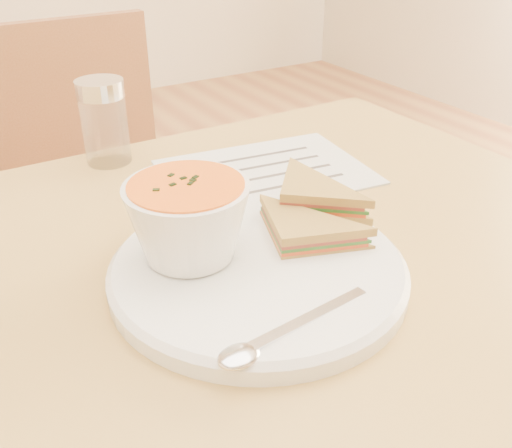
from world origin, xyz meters
TOP-DOWN VIEW (x-y plane):
  - chair_far at (0.02, 0.52)m, footprint 0.40×0.40m
  - plate at (0.02, -0.06)m, footprint 0.31×0.31m
  - soup_bowl at (-0.03, -0.02)m, footprint 0.14×0.14m
  - sandwich_half_a at (0.04, -0.07)m, footprint 0.13×0.13m
  - sandwich_half_b at (0.08, -0.01)m, footprint 0.14×0.14m
  - spoon at (-0.01, -0.16)m, footprint 0.19×0.06m
  - paper_menu at (0.17, 0.15)m, footprint 0.30×0.24m
  - condiment_shaker at (-0.01, 0.30)m, footprint 0.08×0.08m

SIDE VIEW (x-z plane):
  - chair_far at x=0.02m, z-range 0.00..0.88m
  - paper_menu at x=0.17m, z-range 0.75..0.75m
  - plate at x=0.02m, z-range 0.75..0.77m
  - spoon at x=-0.01m, z-range 0.77..0.78m
  - sandwich_half_a at x=0.04m, z-range 0.77..0.80m
  - sandwich_half_b at x=0.08m, z-range 0.78..0.81m
  - soup_bowl at x=-0.03m, z-range 0.77..0.85m
  - condiment_shaker at x=-0.01m, z-range 0.75..0.87m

